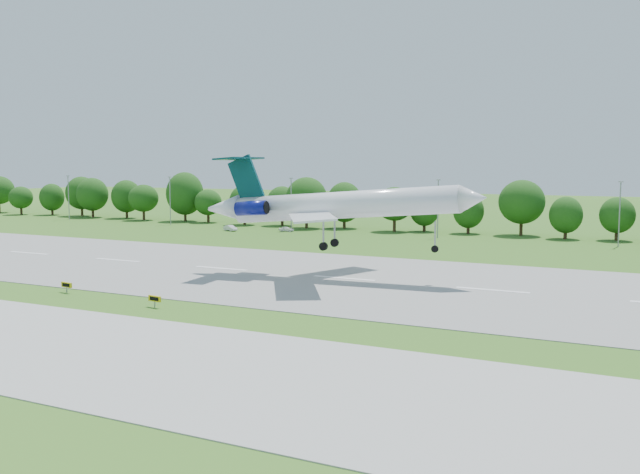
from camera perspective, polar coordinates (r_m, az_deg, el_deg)
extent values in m
plane|color=#295817|center=(87.06, -17.37, -4.62)|extent=(600.00, 600.00, 0.00)
cube|color=gray|center=(106.11, -7.92, -2.52)|extent=(400.00, 45.00, 0.08)
cylinder|color=#382314|center=(221.91, -19.35, 2.04)|extent=(0.70, 0.70, 3.60)
sphere|color=#164310|center=(221.68, -19.39, 3.17)|extent=(8.40, 8.40, 8.40)
cylinder|color=#382314|center=(195.04, -11.18, 1.77)|extent=(0.70, 0.70, 3.60)
sphere|color=#164310|center=(194.78, -11.21, 3.06)|extent=(8.40, 8.40, 8.40)
cylinder|color=#382314|center=(173.31, -0.70, 1.38)|extent=(0.70, 0.70, 3.60)
sphere|color=#164310|center=(173.02, -0.71, 2.83)|extent=(8.40, 8.40, 8.40)
cylinder|color=#382314|center=(158.85, 12.19, 0.83)|extent=(0.70, 0.70, 3.60)
sphere|color=#164310|center=(158.53, 12.23, 2.41)|extent=(8.40, 8.40, 8.40)
cylinder|color=gray|center=(207.56, -19.47, 2.95)|extent=(0.24, 0.24, 12.00)
cube|color=gray|center=(207.37, -19.53, 4.63)|extent=(0.90, 0.25, 0.18)
cylinder|color=gray|center=(183.86, -11.90, 2.82)|extent=(0.24, 0.24, 12.00)
cube|color=gray|center=(183.65, -11.94, 4.72)|extent=(0.90, 0.25, 0.18)
cylinder|color=gray|center=(164.25, -2.32, 2.59)|extent=(0.24, 0.24, 12.00)
cube|color=gray|center=(164.01, -2.33, 4.72)|extent=(0.90, 0.25, 0.18)
cylinder|color=gray|center=(150.33, 9.41, 2.21)|extent=(0.24, 0.24, 12.00)
cube|color=gray|center=(150.07, 9.45, 4.53)|extent=(0.90, 0.25, 0.18)
cylinder|color=gray|center=(143.77, 22.84, 1.66)|extent=(0.24, 0.24, 12.00)
cube|color=gray|center=(143.50, 22.93, 4.09)|extent=(0.90, 0.25, 0.18)
cylinder|color=white|center=(95.16, 1.91, 2.58)|extent=(31.24, 7.17, 5.72)
cone|color=white|center=(91.18, 12.17, 3.04)|extent=(3.93, 3.99, 3.82)
cone|color=white|center=(102.25, -7.67, 2.30)|extent=(5.56, 4.18, 3.93)
cube|color=white|center=(89.09, -0.68, 1.61)|extent=(11.40, 14.09, 0.61)
cube|color=white|center=(102.63, 2.19, 2.17)|extent=(9.10, 14.31, 0.61)
cube|color=#05373B|center=(100.49, -5.93, 4.60)|extent=(5.57, 1.15, 7.03)
cube|color=#05373B|center=(100.92, -6.47, 6.25)|extent=(4.41, 10.09, 0.45)
cylinder|color=navy|center=(97.34, -5.51, 2.31)|extent=(4.64, 2.46, 2.25)
cylinder|color=navy|center=(102.18, -4.21, 2.49)|extent=(4.64, 2.46, 2.25)
cylinder|color=gray|center=(92.32, 9.19, 0.16)|extent=(0.21, 0.21, 3.60)
cylinder|color=black|center=(92.51, 9.17, -0.95)|extent=(0.96, 0.41, 0.93)
cylinder|color=gray|center=(93.98, 0.28, 0.34)|extent=(0.25, 0.25, 3.60)
cylinder|color=black|center=(94.17, 0.28, -0.75)|extent=(1.18, 0.59, 1.13)
cylinder|color=gray|center=(98.23, 1.18, 0.58)|extent=(0.25, 0.25, 3.60)
cylinder|color=black|center=(98.41, 1.18, -0.46)|extent=(1.18, 0.59, 1.13)
cube|color=gray|center=(91.07, -19.60, -3.98)|extent=(0.13, 0.13, 0.79)
cube|color=#E2BD0B|center=(90.98, -19.62, -3.63)|extent=(1.83, 0.43, 0.62)
cube|color=black|center=(90.91, -19.68, -3.64)|extent=(1.35, 0.20, 0.40)
cube|color=gray|center=(79.25, -13.08, -5.23)|extent=(0.13, 0.13, 0.80)
cube|color=#E2BD0B|center=(79.14, -13.09, -4.82)|extent=(1.84, 0.50, 0.63)
cube|color=black|center=(79.06, -13.16, -4.84)|extent=(1.36, 0.24, 0.40)
imported|color=silver|center=(165.31, -7.19, 0.71)|extent=(4.23, 2.83, 1.32)
imported|color=white|center=(162.66, -2.71, 0.64)|extent=(3.52, 2.07, 1.13)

